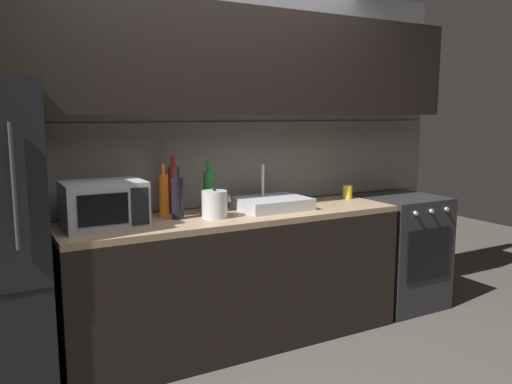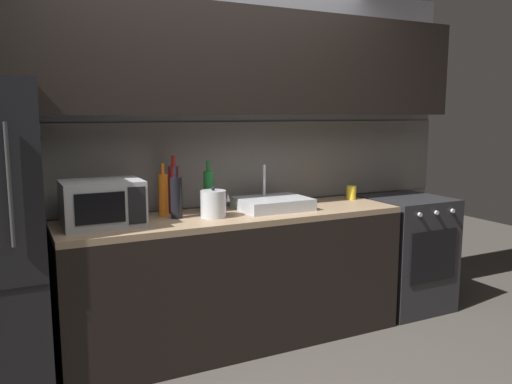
# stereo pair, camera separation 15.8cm
# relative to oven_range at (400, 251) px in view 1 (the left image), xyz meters

# --- Properties ---
(back_wall) EXTENTS (4.05, 0.44, 2.50)m
(back_wall) POSITION_rel_oven_range_xyz_m (-1.50, 0.30, 1.10)
(back_wall) COLOR slate
(back_wall) RESTS_ON ground
(counter_run) EXTENTS (2.31, 0.60, 0.90)m
(counter_run) POSITION_rel_oven_range_xyz_m (-1.50, 0.00, -0.00)
(counter_run) COLOR black
(counter_run) RESTS_ON ground
(oven_range) EXTENTS (0.60, 0.62, 0.90)m
(oven_range) POSITION_rel_oven_range_xyz_m (0.00, 0.00, 0.00)
(oven_range) COLOR #232326
(oven_range) RESTS_ON ground
(microwave) EXTENTS (0.46, 0.35, 0.27)m
(microwave) POSITION_rel_oven_range_xyz_m (-2.35, 0.02, 0.58)
(microwave) COLOR #A8AAAF
(microwave) RESTS_ON counter_run
(sink_basin) EXTENTS (0.48, 0.38, 0.30)m
(sink_basin) POSITION_rel_oven_range_xyz_m (-1.20, 0.03, 0.49)
(sink_basin) COLOR #ADAFB5
(sink_basin) RESTS_ON counter_run
(kettle) EXTENTS (0.20, 0.16, 0.20)m
(kettle) POSITION_rel_oven_range_xyz_m (-1.67, -0.05, 0.54)
(kettle) COLOR #B7BABF
(kettle) RESTS_ON counter_run
(wine_bottle_red) EXTENTS (0.07, 0.07, 0.38)m
(wine_bottle_red) POSITION_rel_oven_range_xyz_m (-1.85, 0.22, 0.61)
(wine_bottle_red) COLOR #A82323
(wine_bottle_red) RESTS_ON counter_run
(wine_bottle_orange) EXTENTS (0.06, 0.06, 0.34)m
(wine_bottle_orange) POSITION_rel_oven_range_xyz_m (-1.95, 0.14, 0.59)
(wine_bottle_orange) COLOR orange
(wine_bottle_orange) RESTS_ON counter_run
(wine_bottle_green) EXTENTS (0.07, 0.07, 0.35)m
(wine_bottle_green) POSITION_rel_oven_range_xyz_m (-1.63, 0.14, 0.59)
(wine_bottle_green) COLOR #1E6B2D
(wine_bottle_green) RESTS_ON counter_run
(wine_bottle_dark) EXTENTS (0.07, 0.07, 0.33)m
(wine_bottle_dark) POSITION_rel_oven_range_xyz_m (-1.89, 0.03, 0.59)
(wine_bottle_dark) COLOR black
(wine_bottle_dark) RESTS_ON counter_run
(mug_yellow) EXTENTS (0.08, 0.08, 0.10)m
(mug_yellow) POSITION_rel_oven_range_xyz_m (-0.46, 0.13, 0.50)
(mug_yellow) COLOR gold
(mug_yellow) RESTS_ON counter_run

